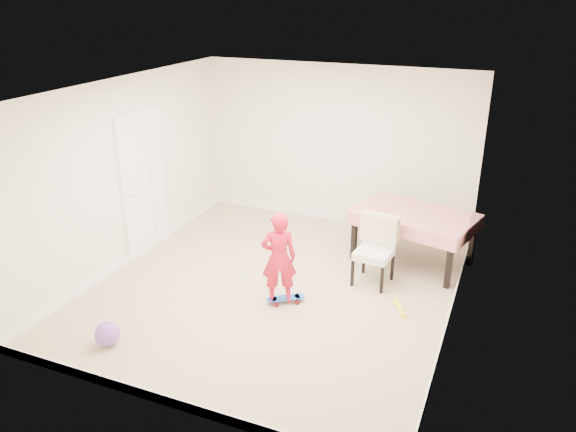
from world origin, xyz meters
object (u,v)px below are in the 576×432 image
at_px(dining_chair, 374,251).
at_px(child, 279,261).
at_px(dining_table, 413,237).
at_px(balloon, 107,334).
at_px(skateboard, 286,300).

xyz_separation_m(dining_chair, child, (-0.94, -0.97, 0.13)).
bearing_deg(dining_table, child, -111.68).
distance_m(child, balloon, 2.13).
xyz_separation_m(dining_table, balloon, (-2.69, -3.33, -0.24)).
relative_size(child, balloon, 4.24).
relative_size(dining_table, dining_chair, 1.75).
distance_m(dining_table, balloon, 4.29).
bearing_deg(dining_table, skateboard, -110.86).
height_order(dining_table, dining_chair, dining_chair).
relative_size(dining_chair, child, 0.78).
xyz_separation_m(dining_table, dining_chair, (-0.35, -0.83, 0.08)).
bearing_deg(skateboard, dining_chair, 12.02).
bearing_deg(balloon, dining_table, 51.08).
distance_m(dining_table, dining_chair, 0.90).
bearing_deg(child, dining_table, -154.15).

